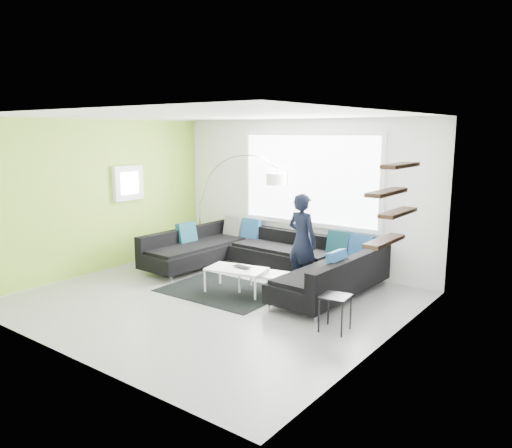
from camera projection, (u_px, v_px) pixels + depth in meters
The scene contains 9 objects.
ground at pixel (214, 300), 7.74m from camera, with size 5.50×5.50×0.00m, color gray.
room_shell at pixel (223, 182), 7.54m from camera, with size 5.54×5.04×2.82m.
sectional_sofa at pixel (258, 260), 8.70m from camera, with size 3.90×2.49×0.82m.
rug at pixel (223, 290), 8.16m from camera, with size 1.91×1.39×0.01m, color black.
coffee_table at pixel (251, 281), 8.05m from camera, with size 1.22×0.71×0.40m, color silver.
arc_lamp at pixel (199, 205), 10.40m from camera, with size 2.00×0.83×2.13m, color white, non-canonical shape.
side_table at pixel (335, 313), 6.49m from camera, with size 0.35×0.35×0.48m, color black.
person at pixel (302, 240), 8.30m from camera, with size 0.63×0.46×1.57m, color black.
laptop at pixel (240, 268), 8.02m from camera, with size 0.34×0.23×0.03m, color black.
Camera 1 is at (4.97, -5.51, 2.58)m, focal length 35.00 mm.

